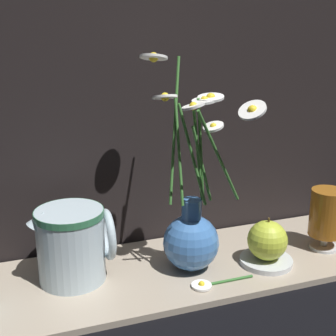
{
  "coord_description": "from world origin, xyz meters",
  "views": [
    {
      "loc": [
        -0.24,
        -0.74,
        0.45
      ],
      "look_at": [
        0.02,
        0.0,
        0.21
      ],
      "focal_mm": 50.0,
      "sensor_mm": 36.0,
      "label": 1
    }
  ],
  "objects_px": {
    "vase_with_flowers": "(191,232)",
    "orange_fruit": "(267,240)",
    "tea_glass": "(327,214)",
    "ceramic_pitcher": "(73,242)"
  },
  "relations": [
    {
      "from": "tea_glass",
      "to": "orange_fruit",
      "type": "xyz_separation_m",
      "value": [
        -0.14,
        -0.02,
        -0.03
      ]
    },
    {
      "from": "ceramic_pitcher",
      "to": "tea_glass",
      "type": "bearing_deg",
      "value": -5.7
    },
    {
      "from": "vase_with_flowers",
      "to": "orange_fruit",
      "type": "bearing_deg",
      "value": -11.83
    },
    {
      "from": "ceramic_pitcher",
      "to": "vase_with_flowers",
      "type": "bearing_deg",
      "value": -9.66
    },
    {
      "from": "vase_with_flowers",
      "to": "tea_glass",
      "type": "bearing_deg",
      "value": -2.75
    },
    {
      "from": "vase_with_flowers",
      "to": "orange_fruit",
      "type": "xyz_separation_m",
      "value": [
        0.14,
        -0.03,
        -0.03
      ]
    },
    {
      "from": "vase_with_flowers",
      "to": "tea_glass",
      "type": "xyz_separation_m",
      "value": [
        0.29,
        -0.01,
        -0.0
      ]
    },
    {
      "from": "tea_glass",
      "to": "orange_fruit",
      "type": "distance_m",
      "value": 0.15
    },
    {
      "from": "orange_fruit",
      "to": "vase_with_flowers",
      "type": "bearing_deg",
      "value": 168.17
    },
    {
      "from": "vase_with_flowers",
      "to": "orange_fruit",
      "type": "height_order",
      "value": "vase_with_flowers"
    }
  ]
}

